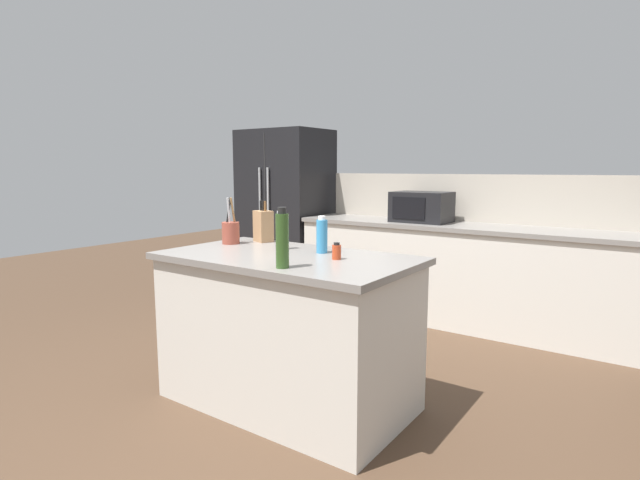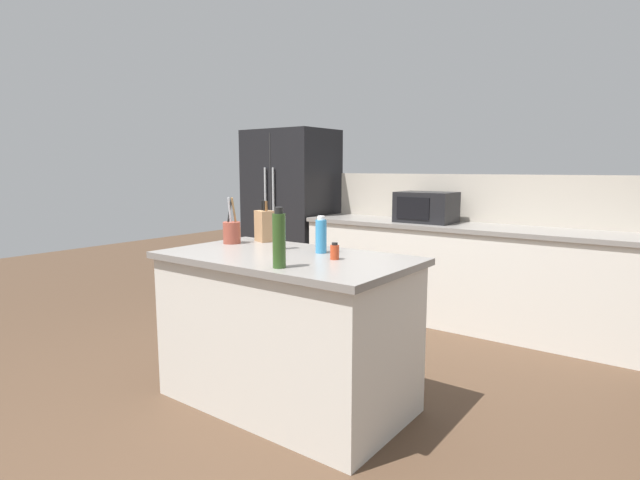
{
  "view_description": "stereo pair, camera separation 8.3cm",
  "coord_description": "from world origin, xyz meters",
  "px_view_note": "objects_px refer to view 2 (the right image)",
  "views": [
    {
      "loc": [
        1.86,
        -2.31,
        1.46
      ],
      "look_at": [
        0.0,
        0.35,
        0.99
      ],
      "focal_mm": 28.0,
      "sensor_mm": 36.0,
      "label": 1
    },
    {
      "loc": [
        1.93,
        -2.26,
        1.46
      ],
      "look_at": [
        0.0,
        0.35,
        0.99
      ],
      "focal_mm": 28.0,
      "sensor_mm": 36.0,
      "label": 2
    }
  ],
  "objects_px": {
    "microwave": "(426,207)",
    "knife_block": "(264,226)",
    "olive_oil_bottle": "(279,239)",
    "refrigerator": "(291,212)",
    "utensil_crock": "(232,232)",
    "dish_soap_bottle": "(321,236)",
    "pepper_grinder": "(280,231)",
    "spice_jar_paprika": "(335,252)"
  },
  "relations": [
    {
      "from": "utensil_crock",
      "to": "dish_soap_bottle",
      "type": "bearing_deg",
      "value": 4.03
    },
    {
      "from": "utensil_crock",
      "to": "olive_oil_bottle",
      "type": "distance_m",
      "value": 0.95
    },
    {
      "from": "dish_soap_bottle",
      "to": "olive_oil_bottle",
      "type": "bearing_deg",
      "value": -79.0
    },
    {
      "from": "dish_soap_bottle",
      "to": "spice_jar_paprika",
      "type": "xyz_separation_m",
      "value": [
        0.19,
        -0.13,
        -0.06
      ]
    },
    {
      "from": "refrigerator",
      "to": "microwave",
      "type": "height_order",
      "value": "refrigerator"
    },
    {
      "from": "microwave",
      "to": "knife_block",
      "type": "bearing_deg",
      "value": -101.72
    },
    {
      "from": "knife_block",
      "to": "utensil_crock",
      "type": "distance_m",
      "value": 0.24
    },
    {
      "from": "microwave",
      "to": "pepper_grinder",
      "type": "relative_size",
      "value": 2.16
    },
    {
      "from": "olive_oil_bottle",
      "to": "refrigerator",
      "type": "bearing_deg",
      "value": 128.7
    },
    {
      "from": "dish_soap_bottle",
      "to": "spice_jar_paprika",
      "type": "relative_size",
      "value": 2.35
    },
    {
      "from": "dish_soap_bottle",
      "to": "pepper_grinder",
      "type": "bearing_deg",
      "value": -171.52
    },
    {
      "from": "utensil_crock",
      "to": "knife_block",
      "type": "bearing_deg",
      "value": 60.1
    },
    {
      "from": "dish_soap_bottle",
      "to": "spice_jar_paprika",
      "type": "bearing_deg",
      "value": -34.14
    },
    {
      "from": "pepper_grinder",
      "to": "spice_jar_paprika",
      "type": "xyz_separation_m",
      "value": [
        0.49,
        -0.09,
        -0.07
      ]
    },
    {
      "from": "pepper_grinder",
      "to": "microwave",
      "type": "bearing_deg",
      "value": 88.04
    },
    {
      "from": "refrigerator",
      "to": "spice_jar_paprika",
      "type": "bearing_deg",
      "value": -45.58
    },
    {
      "from": "knife_block",
      "to": "pepper_grinder",
      "type": "bearing_deg",
      "value": -11.61
    },
    {
      "from": "knife_block",
      "to": "olive_oil_bottle",
      "type": "distance_m",
      "value": 0.97
    },
    {
      "from": "knife_block",
      "to": "refrigerator",
      "type": "bearing_deg",
      "value": 145.69
    },
    {
      "from": "refrigerator",
      "to": "knife_block",
      "type": "distance_m",
      "value": 2.34
    },
    {
      "from": "spice_jar_paprika",
      "to": "refrigerator",
      "type": "bearing_deg",
      "value": 134.42
    },
    {
      "from": "pepper_grinder",
      "to": "dish_soap_bottle",
      "type": "bearing_deg",
      "value": 8.48
    },
    {
      "from": "microwave",
      "to": "olive_oil_bottle",
      "type": "height_order",
      "value": "olive_oil_bottle"
    },
    {
      "from": "utensil_crock",
      "to": "spice_jar_paprika",
      "type": "bearing_deg",
      "value": -4.94
    },
    {
      "from": "knife_block",
      "to": "utensil_crock",
      "type": "xyz_separation_m",
      "value": [
        -0.12,
        -0.21,
        -0.03
      ]
    },
    {
      "from": "knife_block",
      "to": "olive_oil_bottle",
      "type": "bearing_deg",
      "value": -22.07
    },
    {
      "from": "knife_block",
      "to": "olive_oil_bottle",
      "type": "relative_size",
      "value": 0.91
    },
    {
      "from": "knife_block",
      "to": "dish_soap_bottle",
      "type": "relative_size",
      "value": 1.26
    },
    {
      "from": "refrigerator",
      "to": "dish_soap_bottle",
      "type": "xyz_separation_m",
      "value": [
        1.96,
        -2.07,
        0.1
      ]
    },
    {
      "from": "knife_block",
      "to": "dish_soap_bottle",
      "type": "bearing_deg",
      "value": 6.5
    },
    {
      "from": "knife_block",
      "to": "utensil_crock",
      "type": "bearing_deg",
      "value": -99.33
    },
    {
      "from": "refrigerator",
      "to": "olive_oil_bottle",
      "type": "relative_size",
      "value": 5.92
    },
    {
      "from": "knife_block",
      "to": "pepper_grinder",
      "type": "height_order",
      "value": "knife_block"
    },
    {
      "from": "spice_jar_paprika",
      "to": "microwave",
      "type": "bearing_deg",
      "value": 101.14
    },
    {
      "from": "pepper_grinder",
      "to": "knife_block",
      "type": "bearing_deg",
      "value": 147.82
    },
    {
      "from": "knife_block",
      "to": "utensil_crock",
      "type": "relative_size",
      "value": 0.91
    },
    {
      "from": "knife_block",
      "to": "olive_oil_bottle",
      "type": "height_order",
      "value": "olive_oil_bottle"
    },
    {
      "from": "knife_block",
      "to": "spice_jar_paprika",
      "type": "xyz_separation_m",
      "value": [
        0.81,
        -0.29,
        -0.07
      ]
    },
    {
      "from": "refrigerator",
      "to": "pepper_grinder",
      "type": "distance_m",
      "value": 2.69
    },
    {
      "from": "dish_soap_bottle",
      "to": "pepper_grinder",
      "type": "relative_size",
      "value": 0.93
    },
    {
      "from": "utensil_crock",
      "to": "olive_oil_bottle",
      "type": "relative_size",
      "value": 1.0
    },
    {
      "from": "pepper_grinder",
      "to": "refrigerator",
      "type": "bearing_deg",
      "value": 128.2
    }
  ]
}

